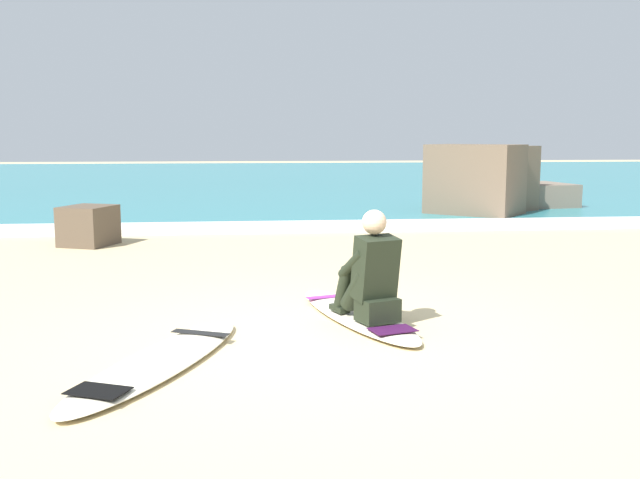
{
  "coord_description": "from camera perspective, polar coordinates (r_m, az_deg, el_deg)",
  "views": [
    {
      "loc": [
        -0.56,
        -5.7,
        1.65
      ],
      "look_at": [
        0.21,
        1.81,
        0.55
      ],
      "focal_mm": 40.67,
      "sensor_mm": 36.0,
      "label": 1
    }
  ],
  "objects": [
    {
      "name": "surfboard_spare_near",
      "position": [
        5.39,
        -12.55,
        -9.33
      ],
      "size": [
        1.4,
        2.33,
        0.08
      ],
      "color": "#EFE5C6",
      "rests_on": "ground"
    },
    {
      "name": "surfboard_main",
      "position": [
        6.59,
        2.89,
        -5.91
      ],
      "size": [
        1.11,
        2.26,
        0.08
      ],
      "color": "#EFE5C6",
      "rests_on": "ground"
    },
    {
      "name": "breaking_foam",
      "position": [
        12.62,
        -3.26,
        1.0
      ],
      "size": [
        80.0,
        0.9,
        0.11
      ],
      "primitive_type": "cube",
      "color": "white",
      "rests_on": "ground"
    },
    {
      "name": "ground_plane",
      "position": [
        5.96,
        -0.2,
        -7.78
      ],
      "size": [
        80.0,
        80.0,
        0.0
      ],
      "primitive_type": "plane",
      "color": "#CCB584"
    },
    {
      "name": "shoreline_rock",
      "position": [
        11.37,
        -17.75,
        1.04
      ],
      "size": [
        0.88,
        0.92,
        0.59
      ],
      "primitive_type": "cube",
      "rotation": [
        0.0,
        0.0,
        2.76
      ],
      "color": "brown",
      "rests_on": "ground"
    },
    {
      "name": "rock_outcrop_distant",
      "position": [
        15.44,
        13.32,
        4.12
      ],
      "size": [
        3.64,
        3.23,
        1.46
      ],
      "color": "brown",
      "rests_on": "ground"
    },
    {
      "name": "sea",
      "position": [
        26.26,
        -4.64,
        4.74
      ],
      "size": [
        80.0,
        28.0,
        0.1
      ],
      "primitive_type": "cube",
      "color": "teal",
      "rests_on": "ground"
    },
    {
      "name": "surfer_seated",
      "position": [
        6.23,
        4.01,
        -2.97
      ],
      "size": [
        0.56,
        0.77,
        0.95
      ],
      "color": "black",
      "rests_on": "surfboard_main"
    }
  ]
}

